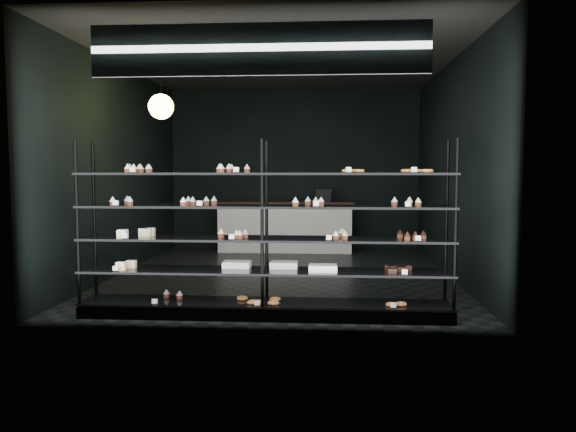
{
  "coord_description": "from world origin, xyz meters",
  "views": [
    {
      "loc": [
        0.67,
        -8.41,
        1.58
      ],
      "look_at": [
        0.21,
        -1.9,
        1.05
      ],
      "focal_mm": 35.0,
      "sensor_mm": 36.0,
      "label": 1
    }
  ],
  "objects": [
    {
      "name": "room",
      "position": [
        0.0,
        0.0,
        1.6
      ],
      "size": [
        5.01,
        6.01,
        3.2
      ],
      "color": "black",
      "rests_on": "ground"
    },
    {
      "name": "display_shelf",
      "position": [
        -0.02,
        -2.45,
        0.63
      ],
      "size": [
        4.0,
        0.5,
        1.91
      ],
      "color": "black",
      "rests_on": "room"
    },
    {
      "name": "signage",
      "position": [
        0.0,
        -2.93,
        2.75
      ],
      "size": [
        3.3,
        0.05,
        0.5
      ],
      "color": "#100C3D",
      "rests_on": "room"
    },
    {
      "name": "pendant_lamp",
      "position": [
        -1.59,
        -0.84,
        2.45
      ],
      "size": [
        0.34,
        0.34,
        0.9
      ],
      "color": "black",
      "rests_on": "room"
    },
    {
      "name": "service_counter",
      "position": [
        -0.13,
        2.5,
        0.5
      ],
      "size": [
        2.68,
        0.65,
        1.23
      ],
      "color": "white",
      "rests_on": "room"
    }
  ]
}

